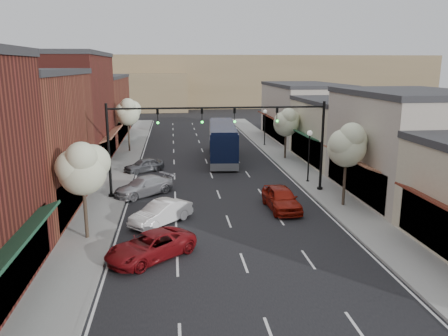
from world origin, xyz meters
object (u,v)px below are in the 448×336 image
object	(u,v)px
red_hatchback	(281,198)
coach_bus	(223,141)
signal_mast_left	(141,136)
lamp_post_near	(309,148)
signal_mast_right	(292,133)
parked_car_d	(144,165)
parked_car_b	(161,213)
tree_left_near	(83,167)
lamp_post_far	(265,122)
tree_left_far	(128,112)
parked_car_a	(151,246)
tree_right_far	(287,122)
parked_car_c	(144,186)
tree_right_near	(348,144)

from	to	relation	value
red_hatchback	coach_bus	bearing A→B (deg)	94.40
signal_mast_left	lamp_post_near	size ratio (longest dim) A/B	1.85
signal_mast_right	parked_car_d	world-z (taller)	signal_mast_right
parked_car_b	tree_left_near	bearing A→B (deg)	-106.72
lamp_post_far	coach_bus	distance (m)	9.55
tree_left_near	red_hatchback	bearing A→B (deg)	18.13
tree_left_far	parked_car_a	size ratio (longest dim) A/B	1.28
lamp_post_near	parked_car_d	world-z (taller)	lamp_post_near
tree_right_far	lamp_post_far	size ratio (longest dim) A/B	1.22
parked_car_d	parked_car_c	bearing A→B (deg)	-29.16
tree_right_near	lamp_post_far	size ratio (longest dim) A/B	1.34
parked_car_d	tree_left_far	bearing A→B (deg)	160.03
tree_right_far	signal_mast_right	bearing A→B (deg)	-102.85
tree_right_near	tree_left_near	distance (m)	17.08
tree_left_near	red_hatchback	xyz separation A→B (m)	(12.12, 3.97, -3.42)
signal_mast_right	lamp_post_near	size ratio (longest dim) A/B	1.85
signal_mast_left	tree_right_far	xyz separation A→B (m)	(13.97, 11.95, -0.63)
parked_car_b	parked_car_a	bearing A→B (deg)	-49.87
lamp_post_near	parked_car_a	xyz separation A→B (m)	(-12.43, -13.40, -2.34)
parked_car_c	tree_left_far	bearing A→B (deg)	150.04
parked_car_b	signal_mast_right	bearing A→B (deg)	75.91
red_hatchback	parked_car_c	distance (m)	10.56
signal_mast_right	parked_car_a	xyz separation A→B (m)	(-10.25, -10.90, -3.96)
tree_right_far	parked_car_b	size ratio (longest dim) A/B	1.27
tree_left_far	parked_car_c	xyz separation A→B (m)	(2.61, -17.44, -3.91)
tree_right_near	lamp_post_near	bearing A→B (deg)	94.77
tree_left_far	parked_car_d	bearing A→B (deg)	-77.59
parked_car_c	parked_car_d	distance (m)	7.53
lamp_post_near	parked_car_b	world-z (taller)	lamp_post_near
lamp_post_far	parked_car_c	world-z (taller)	lamp_post_far
tree_right_near	tree_left_near	bearing A→B (deg)	-166.45
parked_car_a	parked_car_c	world-z (taller)	parked_car_c
tree_right_near	parked_car_d	bearing A→B (deg)	140.04
lamp_post_far	coach_bus	bearing A→B (deg)	-129.43
tree_left_far	lamp_post_near	world-z (taller)	tree_left_far
tree_right_near	tree_right_far	size ratio (longest dim) A/B	1.10
parked_car_a	parked_car_d	distance (m)	18.98
parked_car_b	parked_car_c	world-z (taller)	parked_car_b
red_hatchback	parked_car_d	bearing A→B (deg)	126.66
tree_right_near	tree_right_far	distance (m)	16.01
coach_bus	parked_car_c	distance (m)	14.31
red_hatchback	parked_car_a	xyz separation A→B (m)	(-8.50, -6.82, -0.14)
parked_car_b	parked_car_d	bearing A→B (deg)	142.68
coach_bus	parked_car_c	world-z (taller)	coach_bus
signal_mast_right	tree_right_near	size ratio (longest dim) A/B	1.38
coach_bus	parked_car_d	bearing A→B (deg)	-144.47
parked_car_a	tree_left_near	bearing A→B (deg)	-167.90
lamp_post_far	parked_car_d	xyz separation A→B (m)	(-13.87, -11.98, -2.37)
parked_car_c	parked_car_d	world-z (taller)	parked_car_c
tree_right_far	tree_left_far	size ratio (longest dim) A/B	0.89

